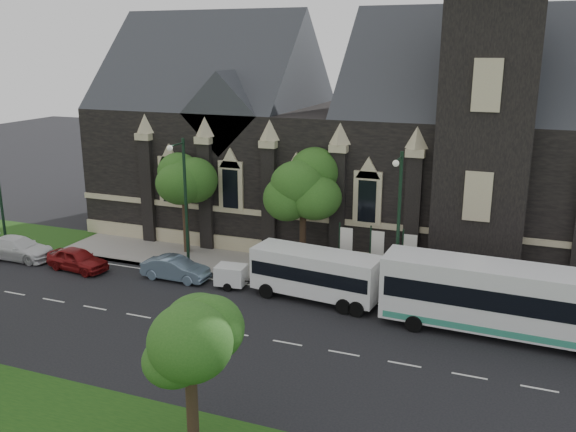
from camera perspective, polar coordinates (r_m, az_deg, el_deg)
The scene contains 17 objects.
ground at distance 34.49m, azimuth -9.52°, elevation -9.88°, with size 160.00×160.00×0.00m, color black.
sidewalk at distance 42.22m, azimuth -2.95°, elevation -4.73°, with size 80.00×5.00×0.15m, color gray.
museum at distance 47.18m, azimuth 7.34°, elevation 7.46°, with size 40.00×17.70×29.90m.
tree_park_east at distance 22.42m, azimuth -8.53°, elevation -11.26°, with size 3.40×3.40×6.28m.
tree_walk_right at distance 40.52m, azimuth 1.79°, elevation 2.88°, with size 4.08×4.08×7.80m.
tree_walk_left at distance 44.30m, azimuth -9.28°, elevation 3.66°, with size 3.91×3.91×7.64m.
street_lamp_near at distance 35.57m, azimuth 10.16°, elevation -0.32°, with size 0.36×1.88×9.00m.
street_lamp_mid at distance 40.51m, azimuth -9.62°, elevation 1.64°, with size 0.36×1.88×9.00m.
banner_flag_left at distance 38.96m, azimuth 5.17°, elevation -2.93°, with size 0.90×0.10×4.00m.
banner_flag_center at distance 38.49m, azimuth 8.04°, elevation -3.26°, with size 0.90×0.10×4.00m.
banner_flag_right at distance 38.12m, azimuth 10.96°, elevation -3.58°, with size 0.90×0.10×4.00m.
tour_coach at distance 33.86m, azimuth 19.89°, elevation -7.30°, with size 13.18×3.38×3.82m.
shuttle_bus at distance 36.62m, azimuth 2.62°, elevation -5.22°, with size 7.91×3.39×2.97m.
box_trailer at distance 38.82m, azimuth -5.29°, elevation -5.47°, with size 2.73×1.61×1.43m.
sedan at distance 40.61m, azimuth -10.37°, elevation -4.81°, with size 1.58×4.52×1.49m, color slate.
car_far_red at distance 43.93m, azimuth -18.93°, elevation -3.81°, with size 1.81×4.50×1.53m, color maroon.
car_far_white at distance 47.76m, azimuth -23.74°, elevation -2.75°, with size 2.22×5.45×1.58m, color silver.
Camera 1 is at (16.42, -26.57, 14.63)m, focal length 38.37 mm.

